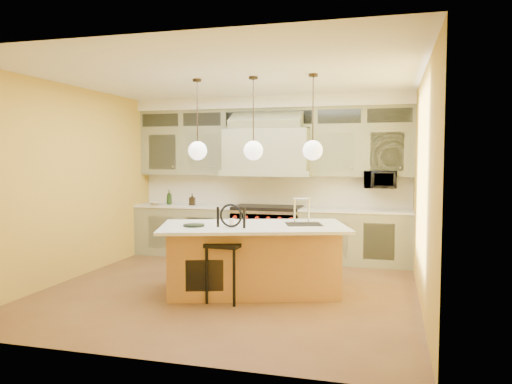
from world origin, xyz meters
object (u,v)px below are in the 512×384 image
(range, at_px, (268,232))
(counter_stool, at_px, (227,246))
(microwave, at_px, (380,180))
(kitchen_island, at_px, (254,257))

(range, bearing_deg, counter_stool, -87.40)
(counter_stool, height_order, microwave, microwave)
(kitchen_island, bearing_deg, counter_stool, -131.05)
(range, height_order, microwave, microwave)
(counter_stool, distance_m, microwave, 3.40)
(kitchen_island, relative_size, counter_stool, 2.23)
(microwave, bearing_deg, counter_stool, -123.42)
(range, relative_size, microwave, 2.21)
(kitchen_island, height_order, microwave, microwave)
(range, bearing_deg, kitchen_island, -81.08)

